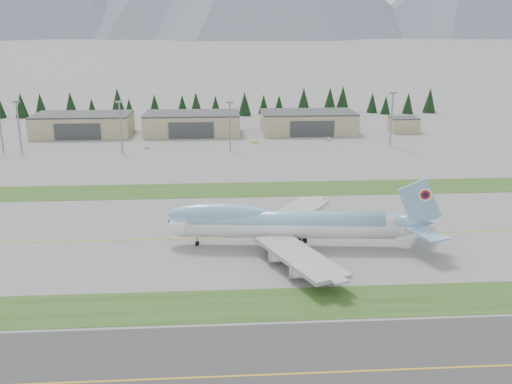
{
  "coord_description": "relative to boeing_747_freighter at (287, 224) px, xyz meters",
  "views": [
    {
      "loc": [
        -1.53,
        -141.51,
        54.54
      ],
      "look_at": [
        8.86,
        15.07,
        8.0
      ],
      "focal_mm": 40.0,
      "sensor_mm": 36.0,
      "label": 1
    }
  ],
  "objects": [
    {
      "name": "hangar_center",
      "position": [
        -30.19,
        156.95,
        -0.67
      ],
      "size": [
        48.0,
        26.6,
        10.8
      ],
      "color": "gray",
      "rests_on": "ground"
    },
    {
      "name": "grass_strip_near",
      "position": [
        -15.19,
        -30.94,
        -6.06
      ],
      "size": [
        400.0,
        14.0,
        0.08
      ],
      "primitive_type": "cube",
      "color": "#2C4E1C",
      "rests_on": "ground"
    },
    {
      "name": "taxiway_line_near",
      "position": [
        -15.19,
        -54.94,
        -6.06
      ],
      "size": [
        400.0,
        0.4,
        0.02
      ],
      "primitive_type": "cube",
      "color": "gold",
      "rests_on": "ground"
    },
    {
      "name": "service_vehicle_b",
      "position": [
        0.32,
        130.84,
        -6.06
      ],
      "size": [
        3.49,
        1.87,
        1.09
      ],
      "primitive_type": "imported",
      "rotation": [
        0.0,
        0.0,
        1.35
      ],
      "color": "yellow",
      "rests_on": "ground"
    },
    {
      "name": "service_vehicle_c",
      "position": [
        36.82,
        134.87,
        -6.06
      ],
      "size": [
        2.13,
        4.31,
        1.2
      ],
      "primitive_type": "imported",
      "rotation": [
        0.0,
        0.0,
        -0.11
      ],
      "color": "silver",
      "rests_on": "ground"
    },
    {
      "name": "asphalt_taxiway",
      "position": [
        -15.19,
        -54.94,
        -6.06
      ],
      "size": [
        400.0,
        32.0,
        0.04
      ],
      "primitive_type": "cube",
      "color": "#323232",
      "rests_on": "ground"
    },
    {
      "name": "hangar_left",
      "position": [
        -85.19,
        156.95,
        -0.67
      ],
      "size": [
        48.0,
        26.6,
        10.8
      ],
      "color": "gray",
      "rests_on": "ground"
    },
    {
      "name": "service_vehicle_a",
      "position": [
        -49.36,
        121.71,
        -6.06
      ],
      "size": [
        2.47,
        3.45,
        1.09
      ],
      "primitive_type": "imported",
      "rotation": [
        0.0,
        0.0,
        0.41
      ],
      "color": "silver",
      "rests_on": "ground"
    },
    {
      "name": "floodlight_masts",
      "position": [
        -44.54,
        117.29,
        10.2
      ],
      "size": [
        178.09,
        9.51,
        24.8
      ],
      "color": "gray",
      "rests_on": "ground"
    },
    {
      "name": "conifer_belt",
      "position": [
        -15.23,
        219.1,
        1.28
      ],
      "size": [
        274.13,
        15.86,
        16.93
      ],
      "color": "black",
      "rests_on": "ground"
    },
    {
      "name": "boeing_747_freighter",
      "position": [
        0.0,
        0.0,
        0.0
      ],
      "size": [
        69.83,
        59.93,
        18.36
      ],
      "rotation": [
        0.0,
        0.0,
        -0.1
      ],
      "color": "white",
      "rests_on": "ground"
    },
    {
      "name": "control_shed",
      "position": [
        79.81,
        155.06,
        -2.26
      ],
      "size": [
        14.0,
        12.0,
        7.6
      ],
      "color": "gray",
      "rests_on": "ground"
    },
    {
      "name": "ground",
      "position": [
        -15.19,
        7.06,
        -6.06
      ],
      "size": [
        7000.0,
        7000.0,
        0.0
      ],
      "primitive_type": "plane",
      "color": "slate",
      "rests_on": "ground"
    },
    {
      "name": "taxiway_line_main",
      "position": [
        -15.19,
        7.06,
        -6.06
      ],
      "size": [
        400.0,
        0.4,
        0.02
      ],
      "primitive_type": "cube",
      "color": "gold",
      "rests_on": "ground"
    },
    {
      "name": "hangar_right",
      "position": [
        29.81,
        156.95,
        -0.67
      ],
      "size": [
        48.0,
        26.6,
        10.8
      ],
      "color": "gray",
      "rests_on": "ground"
    },
    {
      "name": "grass_strip_far",
      "position": [
        -15.19,
        52.06,
        -6.06
      ],
      "size": [
        400.0,
        18.0,
        0.08
      ],
      "primitive_type": "cube",
      "color": "#2C4E1C",
      "rests_on": "ground"
    }
  ]
}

